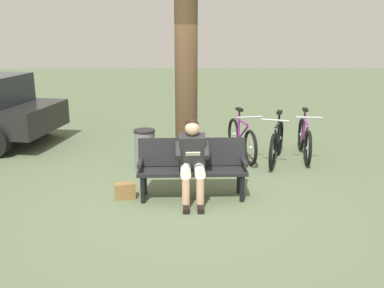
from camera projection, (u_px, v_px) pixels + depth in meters
ground_plane at (188, 198)px, 6.34m from camera, size 40.00×40.00×0.00m
bench at (192, 164)px, 6.30m from camera, size 1.61×0.51×0.87m
person_reading at (192, 157)px, 6.10m from camera, size 0.50×0.77×1.20m
handbag at (125, 191)px, 6.30m from camera, size 0.32×0.20×0.24m
tree_trunk at (186, 78)px, 6.92m from camera, size 0.37×0.37×3.33m
litter_bin at (145, 150)px, 7.45m from camera, size 0.38×0.38×0.74m
bicycle_silver at (304, 139)px, 8.22m from camera, size 0.48×1.67×0.94m
bicycle_blue at (277, 143)px, 7.98m from camera, size 0.67×1.61×0.94m
bicycle_purple at (242, 139)px, 8.24m from camera, size 0.51×1.66×0.94m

